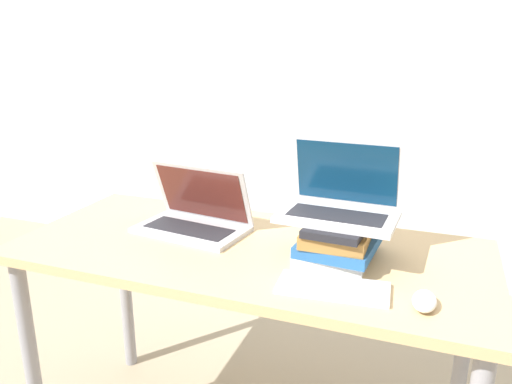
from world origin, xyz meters
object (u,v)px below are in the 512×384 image
(laptop_left, at_px, (195,217))
(mouse, at_px, (424,301))
(book_stack, at_px, (338,240))
(wireless_keyboard, at_px, (333,288))
(laptop_on_books, at_px, (340,201))

(laptop_left, height_order, mouse, laptop_left)
(book_stack, relative_size, wireless_keyboard, 0.99)
(mouse, bearing_deg, wireless_keyboard, 177.74)
(laptop_on_books, relative_size, wireless_keyboard, 1.16)
(laptop_left, bearing_deg, mouse, -19.76)
(laptop_left, distance_m, wireless_keyboard, 0.59)
(book_stack, xyz_separation_m, laptop_on_books, (-0.00, 0.02, 0.11))
(laptop_left, xyz_separation_m, book_stack, (0.50, -0.06, 0.02))
(laptop_left, bearing_deg, wireless_keyboard, -26.29)
(laptop_left, relative_size, wireless_keyboard, 1.32)
(wireless_keyboard, relative_size, mouse, 2.90)
(laptop_left, xyz_separation_m, laptop_on_books, (0.50, -0.04, 0.13))
(book_stack, distance_m, wireless_keyboard, 0.21)
(book_stack, bearing_deg, laptop_on_books, 95.03)
(book_stack, bearing_deg, mouse, -39.06)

